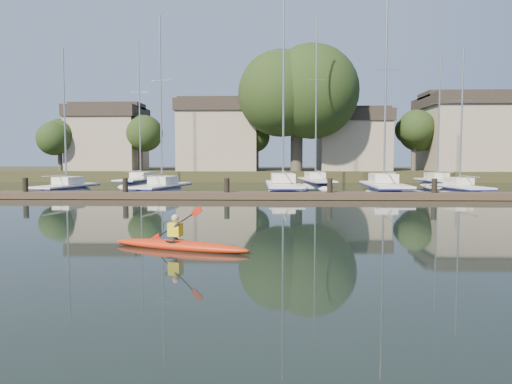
{
  "coord_description": "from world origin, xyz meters",
  "views": [
    {
      "loc": [
        -0.23,
        -15.01,
        2.49
      ],
      "look_at": [
        -0.88,
        2.83,
        1.2
      ],
      "focal_mm": 35.0,
      "sensor_mm": 36.0,
      "label": 1
    }
  ],
  "objects_px": {
    "sailboat_5": "(140,187)",
    "sailboat_6": "(316,188)",
    "sailboat_1": "(161,196)",
    "sailboat_7": "(438,188)",
    "kayak": "(179,243)",
    "sailboat_4": "(461,197)",
    "dock": "(278,195)",
    "sailboat_3": "(384,197)",
    "sailboat_0": "(65,196)",
    "sailboat_2": "(283,196)"
  },
  "relations": [
    {
      "from": "dock",
      "to": "sailboat_3",
      "type": "distance_m",
      "value": 8.27
    },
    {
      "from": "sailboat_2",
      "to": "sailboat_6",
      "type": "distance_m",
      "value": 8.64
    },
    {
      "from": "sailboat_7",
      "to": "sailboat_6",
      "type": "bearing_deg",
      "value": 172.97
    },
    {
      "from": "sailboat_4",
      "to": "sailboat_6",
      "type": "bearing_deg",
      "value": 126.38
    },
    {
      "from": "sailboat_0",
      "to": "sailboat_6",
      "type": "distance_m",
      "value": 19.62
    },
    {
      "from": "sailboat_3",
      "to": "sailboat_4",
      "type": "relative_size",
      "value": 1.33
    },
    {
      "from": "dock",
      "to": "sailboat_5",
      "type": "bearing_deg",
      "value": 131.09
    },
    {
      "from": "kayak",
      "to": "sailboat_3",
      "type": "xyz_separation_m",
      "value": [
        9.86,
        20.14,
        -0.37
      ]
    },
    {
      "from": "sailboat_2",
      "to": "sailboat_7",
      "type": "relative_size",
      "value": 1.38
    },
    {
      "from": "kayak",
      "to": "sailboat_3",
      "type": "height_order",
      "value": "sailboat_3"
    },
    {
      "from": "sailboat_4",
      "to": "sailboat_5",
      "type": "bearing_deg",
      "value": 149.14
    },
    {
      "from": "sailboat_0",
      "to": "sailboat_1",
      "type": "xyz_separation_m",
      "value": [
        6.42,
        0.3,
        0.0
      ]
    },
    {
      "from": "sailboat_1",
      "to": "sailboat_6",
      "type": "xyz_separation_m",
      "value": [
        11.13,
        8.47,
        0.0
      ]
    },
    {
      "from": "sailboat_1",
      "to": "sailboat_7",
      "type": "relative_size",
      "value": 1.1
    },
    {
      "from": "kayak",
      "to": "sailboat_0",
      "type": "xyz_separation_m",
      "value": [
        -11.52,
        19.81,
        -0.34
      ]
    },
    {
      "from": "sailboat_4",
      "to": "sailboat_3",
      "type": "bearing_deg",
      "value": 168.76
    },
    {
      "from": "sailboat_1",
      "to": "sailboat_7",
      "type": "distance_m",
      "value": 22.86
    },
    {
      "from": "dock",
      "to": "sailboat_7",
      "type": "relative_size",
      "value": 2.88
    },
    {
      "from": "sailboat_3",
      "to": "sailboat_6",
      "type": "relative_size",
      "value": 0.94
    },
    {
      "from": "kayak",
      "to": "sailboat_5",
      "type": "distance_m",
      "value": 30.85
    },
    {
      "from": "sailboat_3",
      "to": "sailboat_6",
      "type": "distance_m",
      "value": 9.26
    },
    {
      "from": "kayak",
      "to": "sailboat_5",
      "type": "height_order",
      "value": "sailboat_5"
    },
    {
      "from": "sailboat_0",
      "to": "sailboat_3",
      "type": "bearing_deg",
      "value": 12.45
    },
    {
      "from": "sailboat_2",
      "to": "sailboat_7",
      "type": "bearing_deg",
      "value": 29.81
    },
    {
      "from": "sailboat_1",
      "to": "sailboat_2",
      "type": "relative_size",
      "value": 0.8
    },
    {
      "from": "sailboat_0",
      "to": "sailboat_1",
      "type": "distance_m",
      "value": 6.43
    },
    {
      "from": "sailboat_2",
      "to": "sailboat_3",
      "type": "bearing_deg",
      "value": -4.72
    },
    {
      "from": "dock",
      "to": "sailboat_0",
      "type": "xyz_separation_m",
      "value": [
        -14.29,
        3.91,
        -0.38
      ]
    },
    {
      "from": "sailboat_0",
      "to": "sailboat_4",
      "type": "relative_size",
      "value": 1.02
    },
    {
      "from": "sailboat_0",
      "to": "sailboat_6",
      "type": "xyz_separation_m",
      "value": [
        17.55,
        8.77,
        0.0
      ]
    },
    {
      "from": "dock",
      "to": "sailboat_5",
      "type": "height_order",
      "value": "sailboat_5"
    },
    {
      "from": "sailboat_4",
      "to": "dock",
      "type": "bearing_deg",
      "value": -170.45
    },
    {
      "from": "kayak",
      "to": "sailboat_2",
      "type": "distance_m",
      "value": 20.67
    },
    {
      "from": "sailboat_3",
      "to": "sailboat_4",
      "type": "bearing_deg",
      "value": -1.48
    },
    {
      "from": "sailboat_2",
      "to": "sailboat_6",
      "type": "height_order",
      "value": "sailboat_2"
    },
    {
      "from": "sailboat_0",
      "to": "sailboat_2",
      "type": "bearing_deg",
      "value": 13.97
    },
    {
      "from": "sailboat_1",
      "to": "sailboat_4",
      "type": "height_order",
      "value": "sailboat_1"
    },
    {
      "from": "sailboat_5",
      "to": "sailboat_6",
      "type": "bearing_deg",
      "value": 4.96
    },
    {
      "from": "sailboat_2",
      "to": "sailboat_4",
      "type": "height_order",
      "value": "sailboat_2"
    },
    {
      "from": "sailboat_0",
      "to": "sailboat_6",
      "type": "relative_size",
      "value": 0.72
    },
    {
      "from": "dock",
      "to": "sailboat_5",
      "type": "relative_size",
      "value": 2.48
    },
    {
      "from": "sailboat_2",
      "to": "sailboat_5",
      "type": "bearing_deg",
      "value": 141.17
    },
    {
      "from": "sailboat_3",
      "to": "sailboat_7",
      "type": "height_order",
      "value": "sailboat_3"
    },
    {
      "from": "dock",
      "to": "sailboat_0",
      "type": "height_order",
      "value": "sailboat_0"
    },
    {
      "from": "kayak",
      "to": "sailboat_5",
      "type": "relative_size",
      "value": 0.29
    },
    {
      "from": "sailboat_1",
      "to": "sailboat_6",
      "type": "distance_m",
      "value": 13.99
    },
    {
      "from": "sailboat_6",
      "to": "sailboat_7",
      "type": "height_order",
      "value": "sailboat_6"
    },
    {
      "from": "sailboat_4",
      "to": "sailboat_7",
      "type": "height_order",
      "value": "sailboat_7"
    },
    {
      "from": "kayak",
      "to": "sailboat_4",
      "type": "distance_m",
      "value": 24.84
    },
    {
      "from": "sailboat_4",
      "to": "sailboat_7",
      "type": "bearing_deg",
      "value": 72.04
    }
  ]
}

